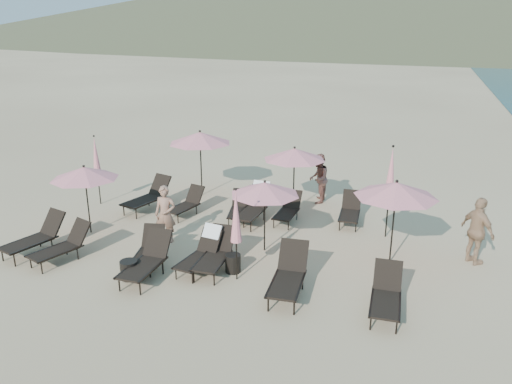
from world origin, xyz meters
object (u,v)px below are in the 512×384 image
(lounger_3, at_px, (202,251))
(umbrella_open_4, at_px, (294,154))
(lounger_9, at_px, (239,208))
(lounger_11, at_px, (350,210))
(lounger_0, at_px, (36,236))
(lounger_8, at_px, (254,204))
(side_table_1, at_px, (233,263))
(lounger_5, at_px, (386,294))
(umbrella_closed_2, at_px, (96,157))
(lounger_12, at_px, (215,253))
(beachgoer_c, at_px, (477,231))
(umbrella_closed_1, at_px, (391,174))
(umbrella_open_3, at_px, (200,138))
(lounger_2, at_px, (147,260))
(lounger_1, at_px, (62,245))
(lounger_6, at_px, (148,196))
(lounger_4, at_px, (289,275))
(umbrella_open_2, at_px, (396,190))
(lounger_13, at_px, (148,250))
(side_table_0, at_px, (129,270))
(umbrella_open_0, at_px, (84,173))
(beachgoer_a, at_px, (165,214))
(lounger_7, at_px, (186,203))
(umbrella_closed_0, at_px, (236,217))
(lounger_10, at_px, (288,209))
(umbrella_open_1, at_px, (265,189))
(beachgoer_b, at_px, (318,178))

(lounger_3, bearing_deg, umbrella_open_4, 84.42)
(lounger_9, bearing_deg, lounger_11, 1.02)
(lounger_0, distance_m, lounger_9, 6.03)
(lounger_8, height_order, side_table_1, lounger_8)
(lounger_3, bearing_deg, lounger_5, -0.18)
(lounger_5, distance_m, umbrella_closed_2, 10.93)
(lounger_12, xyz_separation_m, beachgoer_c, (6.29, 2.53, 0.45))
(umbrella_open_4, relative_size, umbrella_closed_1, 0.80)
(lounger_8, bearing_deg, umbrella_open_3, 149.12)
(lounger_2, height_order, umbrella_closed_1, umbrella_closed_1)
(lounger_1, height_order, lounger_6, lounger_6)
(lounger_6, xyz_separation_m, umbrella_closed_1, (7.83, 0.24, 1.44))
(lounger_4, distance_m, umbrella_open_3, 7.89)
(lounger_4, bearing_deg, lounger_8, 114.31)
(umbrella_closed_1, bearing_deg, umbrella_open_2, -81.49)
(lounger_6, distance_m, lounger_8, 3.71)
(lounger_8, xyz_separation_m, umbrella_open_2, (4.38, -1.68, 1.48))
(lounger_13, distance_m, side_table_1, 2.27)
(lounger_4, xyz_separation_m, side_table_0, (-3.92, -0.55, -0.26))
(umbrella_open_0, height_order, umbrella_closed_2, umbrella_closed_2)
(lounger_9, distance_m, lounger_11, 3.53)
(umbrella_open_3, xyz_separation_m, beachgoer_a, (0.80, -4.18, -1.31))
(lounger_11, bearing_deg, lounger_13, -138.53)
(umbrella_open_2, bearing_deg, umbrella_closed_1, 98.51)
(umbrella_closed_2, bearing_deg, umbrella_open_4, 13.09)
(lounger_7, height_order, beachgoer_c, beachgoer_c)
(lounger_2, relative_size, umbrella_open_3, 0.73)
(umbrella_closed_0, bearing_deg, lounger_8, 102.81)
(lounger_2, relative_size, lounger_11, 1.11)
(lounger_5, bearing_deg, lounger_4, 175.02)
(lounger_10, height_order, beachgoer_a, beachgoer_a)
(umbrella_closed_2, bearing_deg, lounger_10, 4.44)
(umbrella_open_1, height_order, umbrella_closed_2, umbrella_closed_2)
(umbrella_open_4, distance_m, beachgoer_a, 4.76)
(umbrella_open_4, bearing_deg, lounger_4, -76.43)
(umbrella_open_3, relative_size, beachgoer_a, 1.45)
(umbrella_open_0, bearing_deg, lounger_8, 30.02)
(lounger_2, height_order, lounger_3, lounger_2)
(lounger_11, relative_size, umbrella_open_4, 0.72)
(lounger_13, xyz_separation_m, umbrella_open_2, (5.98, 2.14, 1.61))
(beachgoer_b, bearing_deg, lounger_8, -37.39)
(lounger_7, height_order, lounger_9, lounger_7)
(umbrella_open_0, bearing_deg, lounger_9, 32.38)
(lounger_8, xyz_separation_m, beachgoer_b, (1.57, 2.39, 0.33))
(umbrella_open_4, xyz_separation_m, beachgoer_a, (-2.82, -3.66, -1.13))
(umbrella_open_1, distance_m, umbrella_closed_2, 6.87)
(lounger_12, bearing_deg, beachgoer_a, 147.54)
(lounger_1, bearing_deg, lounger_0, -170.92)
(umbrella_open_1, height_order, umbrella_closed_0, umbrella_closed_0)
(lounger_1, bearing_deg, lounger_3, 30.84)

